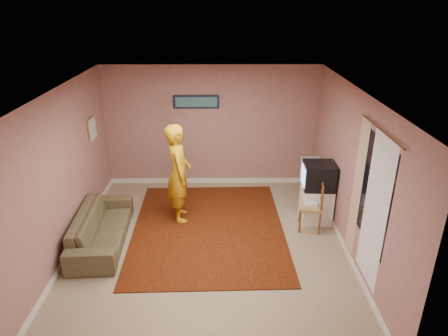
{
  "coord_description": "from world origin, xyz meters",
  "views": [
    {
      "loc": [
        0.22,
        -5.62,
        3.84
      ],
      "look_at": [
        0.26,
        0.6,
        1.17
      ],
      "focal_mm": 32.0,
      "sensor_mm": 36.0,
      "label": 1
    }
  ],
  "objects_px": {
    "sofa": "(102,227)",
    "person": "(179,173)",
    "crt_tv": "(319,176)",
    "chair_b": "(311,200)",
    "tv_cabinet": "(316,204)",
    "chair_a": "(311,178)"
  },
  "relations": [
    {
      "from": "sofa",
      "to": "person",
      "type": "height_order",
      "value": "person"
    },
    {
      "from": "crt_tv",
      "to": "chair_b",
      "type": "distance_m",
      "value": 0.47
    },
    {
      "from": "chair_b",
      "to": "person",
      "type": "height_order",
      "value": "person"
    },
    {
      "from": "crt_tv",
      "to": "person",
      "type": "relative_size",
      "value": 0.31
    },
    {
      "from": "tv_cabinet",
      "to": "sofa",
      "type": "distance_m",
      "value": 3.81
    },
    {
      "from": "chair_b",
      "to": "chair_a",
      "type": "bearing_deg",
      "value": 177.88
    },
    {
      "from": "chair_a",
      "to": "chair_b",
      "type": "relative_size",
      "value": 0.95
    },
    {
      "from": "tv_cabinet",
      "to": "sofa",
      "type": "xyz_separation_m",
      "value": [
        -3.75,
        -0.68,
        -0.05
      ]
    },
    {
      "from": "sofa",
      "to": "person",
      "type": "xyz_separation_m",
      "value": [
        1.24,
        0.8,
        0.63
      ]
    },
    {
      "from": "chair_a",
      "to": "person",
      "type": "distance_m",
      "value": 2.66
    },
    {
      "from": "chair_a",
      "to": "person",
      "type": "height_order",
      "value": "person"
    },
    {
      "from": "sofa",
      "to": "person",
      "type": "relative_size",
      "value": 1.06
    },
    {
      "from": "tv_cabinet",
      "to": "person",
      "type": "bearing_deg",
      "value": 177.4
    },
    {
      "from": "chair_a",
      "to": "chair_b",
      "type": "distance_m",
      "value": 1.03
    },
    {
      "from": "crt_tv",
      "to": "chair_b",
      "type": "xyz_separation_m",
      "value": [
        -0.16,
        -0.27,
        -0.35
      ]
    },
    {
      "from": "crt_tv",
      "to": "chair_a",
      "type": "bearing_deg",
      "value": 88.38
    },
    {
      "from": "tv_cabinet",
      "to": "chair_b",
      "type": "xyz_separation_m",
      "value": [
        -0.17,
        -0.27,
        0.22
      ]
    },
    {
      "from": "crt_tv",
      "to": "chair_a",
      "type": "xyz_separation_m",
      "value": [
        0.06,
        0.74,
        -0.38
      ]
    },
    {
      "from": "sofa",
      "to": "crt_tv",
      "type": "bearing_deg",
      "value": -83.02
    },
    {
      "from": "crt_tv",
      "to": "person",
      "type": "height_order",
      "value": "person"
    },
    {
      "from": "tv_cabinet",
      "to": "chair_b",
      "type": "bearing_deg",
      "value": -121.18
    },
    {
      "from": "chair_b",
      "to": "sofa",
      "type": "height_order",
      "value": "chair_b"
    }
  ]
}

